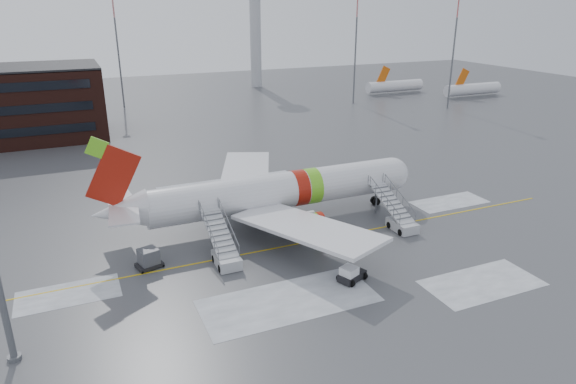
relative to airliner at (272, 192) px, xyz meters
name	(u,v)px	position (x,y,z in m)	size (l,w,h in m)	color
ground	(304,238)	(1.42, -4.89, -3.42)	(260.00, 260.00, 0.00)	#494C4F
airliner	(272,192)	(0.00, 0.00, 0.00)	(35.03, 32.97, 11.18)	silver
airstair_fwd	(398,218)	(11.54, -6.54, -2.35)	(2.05, 7.70, 3.48)	#B1B4B9
airstair_aft	(224,251)	(-7.35, -6.54, -2.35)	(2.05, 7.70, 3.48)	#ACAFB3
pushback_tug	(351,274)	(1.47, -14.13, -2.79)	(2.79, 2.50, 1.41)	black
uld_container	(149,259)	(-13.79, -4.90, -2.59)	(2.50, 2.08, 1.78)	black
control_tower	(255,16)	(31.42, 90.11, 15.33)	(6.40, 6.40, 30.00)	#B2B5BA
light_mast_far_ne	(356,42)	(43.42, 57.11, 10.42)	(1.20, 1.20, 24.25)	#595B60
light_mast_far_n	(117,44)	(-6.58, 73.11, 10.42)	(1.20, 1.20, 24.25)	#595B60
light_mast_far_e	(454,44)	(59.42, 43.11, 10.42)	(1.20, 1.20, 24.25)	#595B60
distant_aircraft	(419,96)	(63.92, 59.11, -3.42)	(35.00, 18.00, 8.00)	#D8590C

